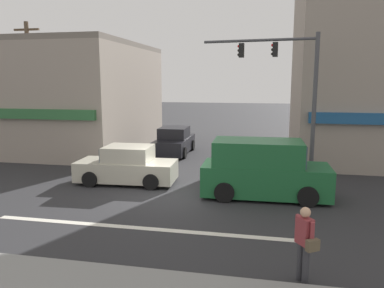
% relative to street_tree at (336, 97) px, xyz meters
% --- Properties ---
extents(ground_plane, '(120.00, 120.00, 0.00)m').
position_rel_street_tree_xyz_m(ground_plane, '(-7.11, -7.29, -3.40)').
color(ground_plane, '#2B2B2D').
extents(lane_marking_stripe, '(9.00, 0.24, 0.01)m').
position_rel_street_tree_xyz_m(lane_marking_stripe, '(-7.11, -10.79, -3.40)').
color(lane_marking_stripe, silver).
rests_on(lane_marking_stripe, ground).
extents(building_left_block, '(11.64, 10.82, 6.55)m').
position_rel_street_tree_xyz_m(building_left_block, '(-17.19, 1.59, -0.12)').
color(building_left_block, gray).
rests_on(building_left_block, ground).
extents(street_tree, '(3.15, 3.15, 4.99)m').
position_rel_street_tree_xyz_m(street_tree, '(0.00, 0.00, 0.00)').
color(street_tree, '#4C3823').
rests_on(street_tree, ground).
extents(utility_pole_near_left, '(1.40, 0.22, 7.25)m').
position_rel_street_tree_xyz_m(utility_pole_near_left, '(-15.77, -2.80, 0.38)').
color(utility_pole_near_left, brown).
rests_on(utility_pole_near_left, ground).
extents(utility_pole_far_right, '(1.40, 0.22, 8.39)m').
position_rel_street_tree_xyz_m(utility_pole_far_right, '(1.14, 0.61, 0.95)').
color(utility_pole_far_right, brown).
rests_on(utility_pole_far_right, ground).
extents(traffic_light_mast, '(4.86, 0.79, 6.20)m').
position_rel_street_tree_xyz_m(traffic_light_mast, '(-2.53, -4.23, 0.78)').
color(traffic_light_mast, '#47474C').
rests_on(traffic_light_mast, ground).
extents(sedan_crossing_rightbound, '(1.92, 4.12, 1.58)m').
position_rel_street_tree_xyz_m(sedan_crossing_rightbound, '(-8.78, 0.45, -2.69)').
color(sedan_crossing_rightbound, black).
rests_on(sedan_crossing_rightbound, ground).
extents(sedan_waiting_far, '(4.17, 2.02, 1.58)m').
position_rel_street_tree_xyz_m(sedan_waiting_far, '(-9.17, -6.20, -2.69)').
color(sedan_waiting_far, '#B7B29E').
rests_on(sedan_waiting_far, ground).
extents(van_crossing_center, '(4.64, 2.12, 2.11)m').
position_rel_street_tree_xyz_m(van_crossing_center, '(-3.57, -7.00, -2.39)').
color(van_crossing_center, '#1E6033').
rests_on(van_crossing_center, ground).
extents(pedestrian_foreground_with_bag, '(0.48, 0.66, 1.67)m').
position_rel_street_tree_xyz_m(pedestrian_foreground_with_bag, '(-2.62, -12.95, -2.45)').
color(pedestrian_foreground_with_bag, '#333338').
rests_on(pedestrian_foreground_with_bag, ground).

